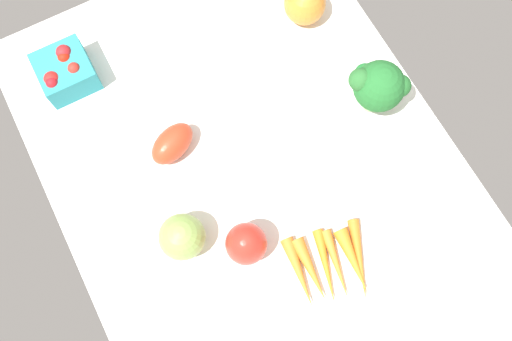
{
  "coord_description": "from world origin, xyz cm",
  "views": [
    {
      "loc": [
        -27.17,
        14.46,
        103.05
      ],
      "look_at": [
        0.0,
        0.0,
        4.0
      ],
      "focal_mm": 37.71,
      "sensor_mm": 36.0,
      "label": 1
    }
  ],
  "objects_px": {
    "heirloom_tomato_green": "(182,237)",
    "broccoli_head": "(378,86)",
    "heirloom_tomato_orange": "(305,4)",
    "bell_pepper_red": "(246,244)",
    "roma_tomato": "(172,144)",
    "berry_basket": "(65,71)",
    "carrot_bunch": "(331,266)"
  },
  "relations": [
    {
      "from": "broccoli_head",
      "to": "roma_tomato",
      "type": "bearing_deg",
      "value": 75.49
    },
    {
      "from": "broccoli_head",
      "to": "berry_basket",
      "type": "relative_size",
      "value": 1.34
    },
    {
      "from": "roma_tomato",
      "to": "bell_pepper_red",
      "type": "bearing_deg",
      "value": 76.05
    },
    {
      "from": "broccoli_head",
      "to": "roma_tomato",
      "type": "relative_size",
      "value": 1.42
    },
    {
      "from": "heirloom_tomato_green",
      "to": "carrot_bunch",
      "type": "xyz_separation_m",
      "value": [
        -0.17,
        -0.22,
        -0.03
      ]
    },
    {
      "from": "carrot_bunch",
      "to": "bell_pepper_red",
      "type": "bearing_deg",
      "value": 49.32
    },
    {
      "from": "heirloom_tomato_green",
      "to": "bell_pepper_red",
      "type": "relative_size",
      "value": 0.89
    },
    {
      "from": "heirloom_tomato_orange",
      "to": "roma_tomato",
      "type": "distance_m",
      "value": 0.4
    },
    {
      "from": "heirloom_tomato_green",
      "to": "roma_tomato",
      "type": "height_order",
      "value": "heirloom_tomato_green"
    },
    {
      "from": "heirloom_tomato_green",
      "to": "broccoli_head",
      "type": "bearing_deg",
      "value": -80.5
    },
    {
      "from": "heirloom_tomato_orange",
      "to": "bell_pepper_red",
      "type": "bearing_deg",
      "value": 138.63
    },
    {
      "from": "carrot_bunch",
      "to": "berry_basket",
      "type": "bearing_deg",
      "value": 25.48
    },
    {
      "from": "bell_pepper_red",
      "to": "berry_basket",
      "type": "relative_size",
      "value": 0.93
    },
    {
      "from": "heirloom_tomato_green",
      "to": "broccoli_head",
      "type": "relative_size",
      "value": 0.62
    },
    {
      "from": "broccoli_head",
      "to": "berry_basket",
      "type": "bearing_deg",
      "value": 56.54
    },
    {
      "from": "heirloom_tomato_orange",
      "to": "carrot_bunch",
      "type": "height_order",
      "value": "heirloom_tomato_orange"
    },
    {
      "from": "roma_tomato",
      "to": "carrot_bunch",
      "type": "relative_size",
      "value": 0.57
    },
    {
      "from": "heirloom_tomato_orange",
      "to": "berry_basket",
      "type": "distance_m",
      "value": 0.51
    },
    {
      "from": "bell_pepper_red",
      "to": "berry_basket",
      "type": "height_order",
      "value": "bell_pepper_red"
    },
    {
      "from": "berry_basket",
      "to": "carrot_bunch",
      "type": "xyz_separation_m",
      "value": [
        -0.59,
        -0.28,
        -0.02
      ]
    },
    {
      "from": "heirloom_tomato_orange",
      "to": "roma_tomato",
      "type": "bearing_deg",
      "value": 111.04
    },
    {
      "from": "broccoli_head",
      "to": "berry_basket",
      "type": "distance_m",
      "value": 0.62
    },
    {
      "from": "heirloom_tomato_orange",
      "to": "bell_pepper_red",
      "type": "relative_size",
      "value": 0.91
    },
    {
      "from": "broccoli_head",
      "to": "bell_pepper_red",
      "type": "distance_m",
      "value": 0.39
    },
    {
      "from": "broccoli_head",
      "to": "berry_basket",
      "type": "height_order",
      "value": "broccoli_head"
    },
    {
      "from": "bell_pepper_red",
      "to": "heirloom_tomato_green",
      "type": "bearing_deg",
      "value": 55.36
    },
    {
      "from": "bell_pepper_red",
      "to": "carrot_bunch",
      "type": "height_order",
      "value": "bell_pepper_red"
    },
    {
      "from": "roma_tomato",
      "to": "carrot_bunch",
      "type": "bearing_deg",
      "value": 92.07
    },
    {
      "from": "heirloom_tomato_green",
      "to": "berry_basket",
      "type": "bearing_deg",
      "value": 8.51
    },
    {
      "from": "heirloom_tomato_orange",
      "to": "carrot_bunch",
      "type": "distance_m",
      "value": 0.54
    },
    {
      "from": "heirloom_tomato_green",
      "to": "broccoli_head",
      "type": "height_order",
      "value": "broccoli_head"
    },
    {
      "from": "berry_basket",
      "to": "carrot_bunch",
      "type": "height_order",
      "value": "berry_basket"
    }
  ]
}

